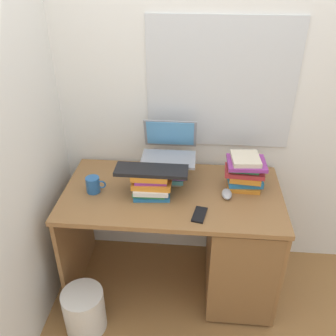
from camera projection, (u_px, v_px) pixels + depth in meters
name	position (u px, v px, depth m)	size (l,w,h in m)	color
ground_plane	(172.00, 280.00, 2.63)	(6.00, 6.00, 0.00)	olive
wall_back	(178.00, 84.00, 2.29)	(6.00, 0.06, 2.60)	white
wall_left	(28.00, 103.00, 2.01)	(0.05, 6.00, 2.60)	silver
desk	(223.00, 241.00, 2.37)	(1.31, 0.69, 0.76)	olive
book_stack_tall	(168.00, 170.00, 2.30)	(0.24, 0.19, 0.15)	gray
book_stack_keyboard_riser	(151.00, 184.00, 2.17)	(0.23, 0.19, 0.16)	#2672B2
book_stack_side	(245.00, 172.00, 2.23)	(0.24, 0.20, 0.21)	orange
laptop	(169.00, 148.00, 2.29)	(0.33, 0.28, 0.21)	gray
keyboard	(151.00, 170.00, 2.13)	(0.42, 0.14, 0.02)	black
computer_mouse	(227.00, 194.00, 2.18)	(0.06, 0.10, 0.04)	#A5A8AD
mug	(93.00, 185.00, 2.21)	(0.12, 0.08, 0.10)	#265999
cell_phone	(199.00, 215.00, 2.04)	(0.07, 0.14, 0.01)	black
wastebasket	(84.00, 310.00, 2.24)	(0.25, 0.25, 0.29)	silver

